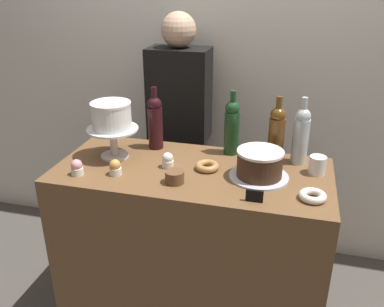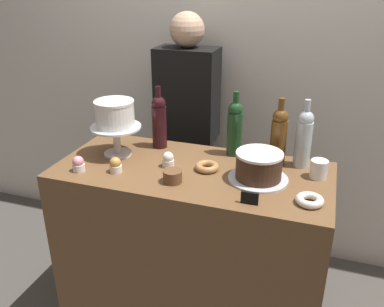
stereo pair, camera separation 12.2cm
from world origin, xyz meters
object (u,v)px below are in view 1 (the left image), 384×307
white_layer_cake (111,115)px  wine_bottle_clear (301,135)px  donut_sugar (313,196)px  chocolate_round_cake (260,163)px  wine_bottle_dark_red (155,122)px  cookie_stack (175,177)px  cupcake_vanilla (168,160)px  cake_stand_pedestal (113,137)px  donut_maple (207,166)px  wine_bottle_amber (276,134)px  price_sign_chalkboard (254,196)px  coffee_cup_ceramic (317,165)px  wine_bottle_green (232,126)px  cupcake_caramel (115,168)px  barista_figure (180,139)px  cupcake_strawberry (77,168)px

white_layer_cake → wine_bottle_clear: (0.89, 0.16, -0.07)m
donut_sugar → chocolate_round_cake: bearing=148.8°
wine_bottle_dark_red → cookie_stack: 0.42m
cupcake_vanilla → cake_stand_pedestal: bearing=171.0°
donut_sugar → donut_maple: (-0.47, 0.16, 0.00)m
wine_bottle_dark_red → donut_maple: (0.32, -0.19, -0.13)m
wine_bottle_amber → donut_sugar: bearing=-61.9°
price_sign_chalkboard → coffee_cup_ceramic: (0.25, 0.32, 0.02)m
white_layer_cake → wine_bottle_dark_red: bearing=45.4°
wine_bottle_green → cupcake_caramel: bearing=-141.4°
wine_bottle_dark_red → cupcake_vanilla: bearing=-58.1°
cupcake_caramel → donut_maple: size_ratio=0.66×
white_layer_cake → donut_sugar: size_ratio=1.72×
cookie_stack → wine_bottle_amber: bearing=39.5°
wine_bottle_amber → barista_figure: bearing=144.2°
cake_stand_pedestal → white_layer_cake: white_layer_cake is taller
white_layer_cake → coffee_cup_ceramic: 0.99m
white_layer_cake → cupcake_vanilla: bearing=-9.0°
wine_bottle_clear → donut_maple: 0.47m
wine_bottle_clear → cupcake_strawberry: wine_bottle_clear is taller
donut_sugar → coffee_cup_ceramic: 0.25m
chocolate_round_cake → cupcake_vanilla: chocolate_round_cake is taller
wine_bottle_clear → wine_bottle_amber: same height
wine_bottle_clear → cupcake_vanilla: (-0.59, -0.21, -0.11)m
cupcake_caramel → donut_maple: bearing=21.8°
wine_bottle_clear → cookie_stack: bearing=-146.0°
chocolate_round_cake → donut_sugar: size_ratio=1.84×
wine_bottle_clear → wine_bottle_dark_red: size_ratio=1.00×
wine_bottle_dark_red → cookie_stack: size_ratio=3.87×
cupcake_vanilla → coffee_cup_ceramic: coffee_cup_ceramic is taller
donut_maple → wine_bottle_dark_red: bearing=149.3°
chocolate_round_cake → price_sign_chalkboard: (0.00, -0.22, -0.04)m
cupcake_vanilla → white_layer_cake: bearing=171.0°
barista_figure → cupcake_caramel: bearing=-96.1°
wine_bottle_clear → coffee_cup_ceramic: wine_bottle_clear is taller
cake_stand_pedestal → wine_bottle_dark_red: 0.23m
donut_sugar → coffee_cup_ceramic: coffee_cup_ceramic is taller
wine_bottle_dark_red → donut_maple: 0.39m
chocolate_round_cake → donut_maple: bearing=175.0°
chocolate_round_cake → wine_bottle_green: (-0.17, 0.24, 0.07)m
chocolate_round_cake → wine_bottle_clear: (0.17, 0.21, 0.07)m
wine_bottle_amber → donut_sugar: (0.18, -0.33, -0.13)m
white_layer_cake → wine_bottle_clear: bearing=10.4°
wine_bottle_amber → wine_bottle_dark_red: same height
cupcake_strawberry → coffee_cup_ceramic: coffee_cup_ceramic is taller
white_layer_cake → coffee_cup_ceramic: bearing=3.6°
cake_stand_pedestal → donut_sugar: (0.95, -0.18, -0.09)m
wine_bottle_amber → wine_bottle_dark_red: size_ratio=1.00×
wine_bottle_clear → coffee_cup_ceramic: bearing=-50.3°
donut_sugar → cupcake_caramel: bearing=179.7°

